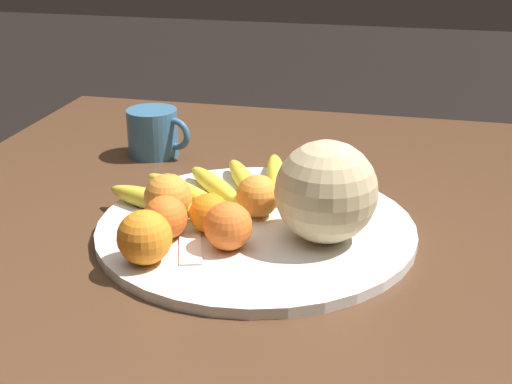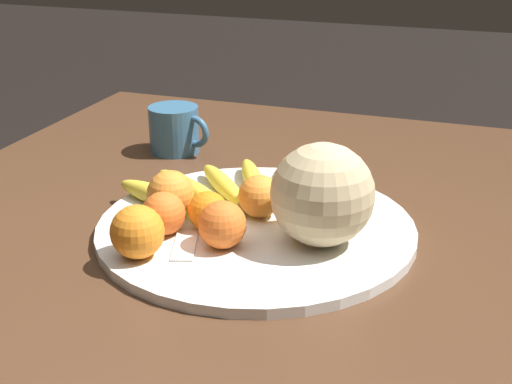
# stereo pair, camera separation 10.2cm
# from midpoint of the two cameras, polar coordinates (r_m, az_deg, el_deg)

# --- Properties ---
(kitchen_table) EXTENTS (1.35, 1.08, 0.70)m
(kitchen_table) POSITION_cam_midpoint_polar(r_m,az_deg,el_deg) (1.07, -5.54, -7.71)
(kitchen_table) COLOR #4C301E
(kitchen_table) RESTS_ON ground_plane
(fruit_bowl) EXTENTS (0.46, 0.46, 0.02)m
(fruit_bowl) POSITION_cam_midpoint_polar(r_m,az_deg,el_deg) (1.04, -2.80, -2.95)
(fruit_bowl) COLOR white
(fruit_bowl) RESTS_ON kitchen_table
(melon) EXTENTS (0.14, 0.14, 0.14)m
(melon) POSITION_cam_midpoint_polar(r_m,az_deg,el_deg) (0.96, 2.63, -0.05)
(melon) COLOR #C6B284
(melon) RESTS_ON fruit_bowl
(banana_bunch) EXTENTS (0.28, 0.28, 0.03)m
(banana_bunch) POSITION_cam_midpoint_polar(r_m,az_deg,el_deg) (1.12, -5.78, 0.30)
(banana_bunch) COLOR brown
(banana_bunch) RESTS_ON fruit_bowl
(orange_front_left) EXTENTS (0.07, 0.07, 0.07)m
(orange_front_left) POSITION_cam_midpoint_polar(r_m,az_deg,el_deg) (1.05, -9.83, -0.49)
(orange_front_left) COLOR orange
(orange_front_left) RESTS_ON fruit_bowl
(orange_front_right) EXTENTS (0.06, 0.06, 0.06)m
(orange_front_right) POSITION_cam_midpoint_polar(r_m,az_deg,el_deg) (1.01, -6.65, -1.75)
(orange_front_right) COLOR orange
(orange_front_right) RESTS_ON fruit_bowl
(orange_mid_center) EXTENTS (0.07, 0.07, 0.07)m
(orange_mid_center) POSITION_cam_midpoint_polar(r_m,az_deg,el_deg) (0.95, -5.30, -2.80)
(orange_mid_center) COLOR orange
(orange_mid_center) RESTS_ON fruit_bowl
(orange_back_left) EXTENTS (0.06, 0.06, 0.06)m
(orange_back_left) POSITION_cam_midpoint_polar(r_m,az_deg,el_deg) (1.00, -10.17, -2.09)
(orange_back_left) COLOR orange
(orange_back_left) RESTS_ON fruit_bowl
(orange_back_right) EXTENTS (0.06, 0.06, 0.06)m
(orange_back_right) POSITION_cam_midpoint_polar(r_m,az_deg,el_deg) (1.05, -2.64, -0.39)
(orange_back_right) COLOR orange
(orange_back_right) RESTS_ON fruit_bowl
(orange_top_small) EXTENTS (0.07, 0.07, 0.07)m
(orange_top_small) POSITION_cam_midpoint_polar(r_m,az_deg,el_deg) (0.93, -12.01, -3.64)
(orange_top_small) COLOR orange
(orange_top_small) RESTS_ON fruit_bowl
(produce_tag) EXTENTS (0.10, 0.06, 0.00)m
(produce_tag) POSITION_cam_midpoint_polar(r_m,az_deg,el_deg) (0.97, -8.28, -4.59)
(produce_tag) COLOR white
(produce_tag) RESTS_ON fruit_bowl
(ceramic_mug) EXTENTS (0.09, 0.13, 0.09)m
(ceramic_mug) POSITION_cam_midpoint_polar(r_m,az_deg,el_deg) (1.36, -10.30, 4.68)
(ceramic_mug) COLOR #386689
(ceramic_mug) RESTS_ON kitchen_table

